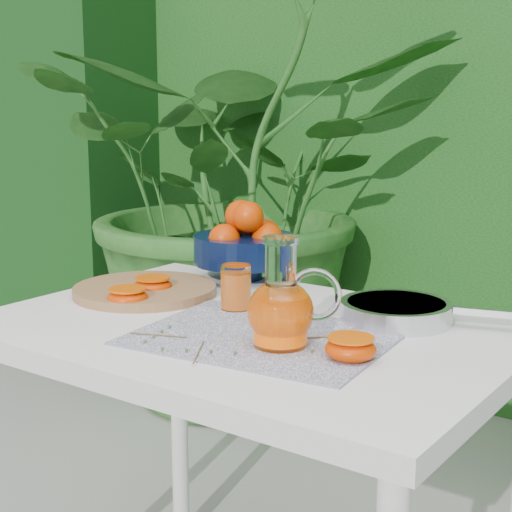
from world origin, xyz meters
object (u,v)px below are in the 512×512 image
Objects in this scene: cutting_board at (145,290)px; saute_pan at (398,311)px; white_table at (250,365)px; fruit_bowl at (246,243)px; juice_pitcher at (282,309)px.

saute_pan reaches higher than cutting_board.
saute_pan is (0.22, 0.18, 0.10)m from white_table.
cutting_board is 0.80× the size of saute_pan.
cutting_board is 1.05× the size of fruit_bowl.
juice_pitcher is 0.29m from saute_pan.
white_table is at bearing -9.18° from cutting_board.
fruit_bowl is 1.57× the size of juice_pitcher.
saute_pan is (0.46, -0.13, -0.07)m from fruit_bowl.
cutting_board is at bearing 170.82° from white_table.
saute_pan is at bearing 70.80° from juice_pitcher.
juice_pitcher is at bearing -33.49° from white_table.
cutting_board is at bearing -108.17° from fruit_bowl.
saute_pan is at bearing 38.89° from white_table.
juice_pitcher reaches higher than fruit_bowl.
white_table is 0.30m from saute_pan.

